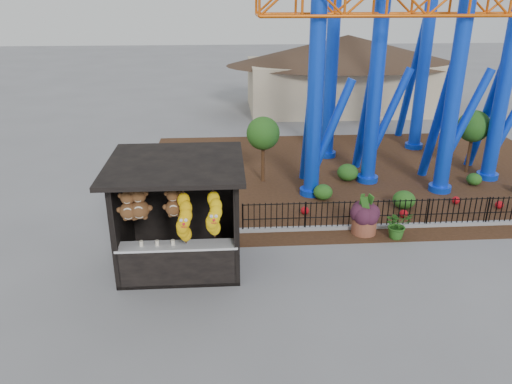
{
  "coord_description": "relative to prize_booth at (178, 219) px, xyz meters",
  "views": [
    {
      "loc": [
        -1.73,
        -11.26,
        7.24
      ],
      "look_at": [
        -0.88,
        1.5,
        2.0
      ],
      "focal_mm": 35.0,
      "sensor_mm": 36.0,
      "label": 1
    }
  ],
  "objects": [
    {
      "name": "potted_plant",
      "position": [
        6.6,
        1.41,
        -1.08
      ],
      "size": [
        0.92,
        0.83,
        0.91
      ],
      "primitive_type": "imported",
      "rotation": [
        0.0,
        0.0,
        0.17
      ],
      "color": "#315D1B",
      "rests_on": "ground"
    },
    {
      "name": "landscaping",
      "position": [
        7.45,
        4.96,
        -1.23
      ],
      "size": [
        8.88,
        4.18,
        0.68
      ],
      "color": "#225017",
      "rests_on": "mulch_bed"
    },
    {
      "name": "curb",
      "position": [
        7.02,
        2.1,
        -1.48
      ],
      "size": [
        18.0,
        0.18,
        0.12
      ],
      "primitive_type": "cube",
      "color": "gray",
      "rests_on": "ground"
    },
    {
      "name": "pavilion",
      "position": [
        9.02,
        19.1,
        1.53
      ],
      "size": [
        15.0,
        15.0,
        4.8
      ],
      "color": "#BFAD8C",
      "rests_on": "ground"
    },
    {
      "name": "planter_foliage",
      "position": [
        5.65,
        1.8,
        -0.64
      ],
      "size": [
        0.7,
        0.7,
        0.64
      ],
      "primitive_type": "ellipsoid",
      "color": "#341524",
      "rests_on": "terracotta_planter"
    },
    {
      "name": "prize_booth",
      "position": [
        0.0,
        0.0,
        0.0
      ],
      "size": [
        3.5,
        3.4,
        3.12
      ],
      "color": "black",
      "rests_on": "ground"
    },
    {
      "name": "ground",
      "position": [
        3.02,
        -0.9,
        -1.54
      ],
      "size": [
        120.0,
        120.0,
        0.0
      ],
      "primitive_type": "plane",
      "color": "slate",
      "rests_on": "ground"
    },
    {
      "name": "roller_coaster",
      "position": [
        8.13,
        7.33,
        4.91
      ],
      "size": [
        11.0,
        6.37,
        10.82
      ],
      "color": "blue",
      "rests_on": "ground"
    },
    {
      "name": "mulch_bed",
      "position": [
        7.02,
        7.1,
        -1.53
      ],
      "size": [
        18.0,
        12.0,
        0.02
      ],
      "primitive_type": "cube",
      "color": "#331E11",
      "rests_on": "ground"
    },
    {
      "name": "picket_fence",
      "position": [
        7.92,
        2.1,
        -1.04
      ],
      "size": [
        12.2,
        0.06,
        1.0
      ],
      "primitive_type": null,
      "color": "black",
      "rests_on": "ground"
    },
    {
      "name": "terracotta_planter",
      "position": [
        5.65,
        1.8,
        -1.25
      ],
      "size": [
        1.02,
        1.02,
        0.57
      ],
      "primitive_type": "cylinder",
      "rotation": [
        0.0,
        0.0,
        0.38
      ],
      "color": "brown",
      "rests_on": "ground"
    }
  ]
}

